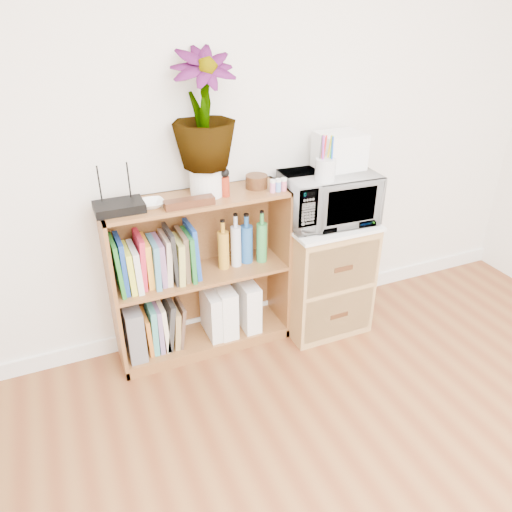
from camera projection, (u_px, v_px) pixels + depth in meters
skirting_board at (249, 311)px, 3.25m from camera, size 4.00×0.02×0.10m
bookshelf at (201, 276)px, 2.82m from camera, size 1.00×0.30×0.95m
wicker_unit at (322, 275)px, 3.08m from camera, size 0.50×0.45×0.70m
microwave at (328, 198)px, 2.83m from camera, size 0.53×0.38×0.28m
pen_cup at (325, 170)px, 2.63m from camera, size 0.11×0.11×0.12m
small_appliance at (340, 151)px, 2.80m from camera, size 0.25×0.21×0.20m
router at (119, 207)px, 2.43m from camera, size 0.24×0.16×0.04m
white_bowl at (151, 204)px, 2.48m from camera, size 0.13×0.13×0.03m
plant_pot at (207, 181)px, 2.60m from camera, size 0.18×0.18×0.15m
potted_plant at (203, 110)px, 2.42m from camera, size 0.32×0.32×0.57m
trinket_box at (189, 203)px, 2.48m from camera, size 0.25×0.06×0.04m
kokeshi_doll at (225, 187)px, 2.59m from camera, size 0.05×0.05×0.10m
wooden_bowl at (257, 182)px, 2.70m from camera, size 0.12×0.12×0.07m
paint_jars at (278, 187)px, 2.66m from camera, size 0.10×0.04×0.05m
file_box at (133, 329)px, 2.79m from camera, size 0.09×0.25×0.31m
magazine_holder_left at (213, 313)px, 2.95m from camera, size 0.09×0.23×0.29m
magazine_holder_mid at (224, 309)px, 2.97m from camera, size 0.10×0.25×0.31m
magazine_holder_right at (247, 304)px, 3.03m from camera, size 0.10×0.24×0.30m
cookbooks at (156, 260)px, 2.66m from camera, size 0.45×0.20×0.30m
liquor_bottles at (242, 241)px, 2.82m from camera, size 0.29×0.07×0.31m
lower_books at (163, 325)px, 2.86m from camera, size 0.23×0.19×0.30m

